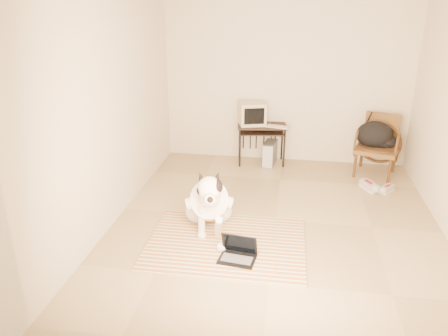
% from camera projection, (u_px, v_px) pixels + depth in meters
% --- Properties ---
extents(floor, '(4.50, 4.50, 0.00)m').
position_uv_depth(floor, '(276.00, 220.00, 5.53)').
color(floor, tan).
rests_on(floor, ground).
extents(wall_back, '(4.50, 0.00, 4.50)m').
position_uv_depth(wall_back, '(286.00, 81.00, 7.09)').
color(wall_back, beige).
rests_on(wall_back, floor).
extents(wall_front, '(4.50, 0.00, 4.50)m').
position_uv_depth(wall_front, '(268.00, 202.00, 2.96)').
color(wall_front, beige).
rests_on(wall_front, floor).
extents(wall_left, '(0.00, 4.50, 4.50)m').
position_uv_depth(wall_left, '(116.00, 110.00, 5.32)').
color(wall_left, beige).
rests_on(wall_left, floor).
extents(rug, '(1.80, 1.39, 0.02)m').
position_uv_depth(rug, '(226.00, 243.00, 4.99)').
color(rug, '#B86326').
rests_on(rug, floor).
extents(dog, '(0.61, 1.15, 0.87)m').
position_uv_depth(dog, '(209.00, 203.00, 5.19)').
color(dog, white).
rests_on(dog, rug).
extents(laptop, '(0.42, 0.32, 0.27)m').
position_uv_depth(laptop, '(238.00, 253.00, 4.67)').
color(laptop, black).
rests_on(laptop, rug).
extents(computer_desk, '(0.85, 0.54, 0.66)m').
position_uv_depth(computer_desk, '(262.00, 131.00, 7.19)').
color(computer_desk, black).
rests_on(computer_desk, floor).
extents(crt_monitor, '(0.51, 0.50, 0.37)m').
position_uv_depth(crt_monitor, '(252.00, 113.00, 7.15)').
color(crt_monitor, '#C4B59A').
rests_on(crt_monitor, computer_desk).
extents(desk_keyboard, '(0.38, 0.22, 0.02)m').
position_uv_depth(desk_keyboard, '(278.00, 127.00, 7.03)').
color(desk_keyboard, '#C4B59A').
rests_on(desk_keyboard, computer_desk).
extents(pc_tower, '(0.23, 0.43, 0.39)m').
position_uv_depth(pc_tower, '(270.00, 153.00, 7.28)').
color(pc_tower, '#535356').
rests_on(pc_tower, floor).
extents(rattan_chair, '(0.77, 0.76, 0.93)m').
position_uv_depth(rattan_chair, '(378.00, 145.00, 6.81)').
color(rattan_chair, brown).
rests_on(rattan_chair, floor).
extents(backpack, '(0.60, 0.47, 0.42)m').
position_uv_depth(backpack, '(376.00, 136.00, 6.76)').
color(backpack, black).
rests_on(backpack, rattan_chair).
extents(sneaker_left, '(0.26, 0.35, 0.12)m').
position_uv_depth(sneaker_left, '(369.00, 186.00, 6.38)').
color(sneaker_left, silver).
rests_on(sneaker_left, floor).
extents(sneaker_right, '(0.25, 0.27, 0.09)m').
position_uv_depth(sneaker_right, '(387.00, 189.00, 6.30)').
color(sneaker_right, silver).
rests_on(sneaker_right, floor).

